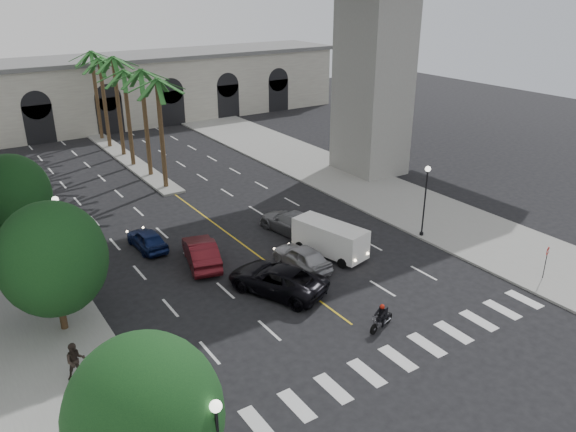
% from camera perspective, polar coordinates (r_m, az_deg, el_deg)
% --- Properties ---
extents(ground, '(140.00, 140.00, 0.00)m').
position_cam_1_polar(ground, '(29.69, 9.05, -12.63)').
color(ground, black).
rests_on(ground, ground).
extents(sidewalk_left, '(8.00, 100.00, 0.15)m').
position_cam_1_polar(sidewalk_left, '(36.63, -26.55, -7.52)').
color(sidewalk_left, gray).
rests_on(sidewalk_left, ground).
extents(sidewalk_right, '(8.00, 100.00, 0.15)m').
position_cam_1_polar(sidewalk_right, '(48.59, 10.42, 1.86)').
color(sidewalk_right, gray).
rests_on(sidewalk_right, ground).
extents(median, '(2.00, 24.00, 0.20)m').
position_cam_1_polar(median, '(60.38, -15.85, 5.51)').
color(median, gray).
rests_on(median, ground).
extents(pier_building, '(71.00, 10.50, 8.50)m').
position_cam_1_polar(pier_building, '(75.47, -20.42, 11.54)').
color(pier_building, beige).
rests_on(pier_building, ground).
extents(palm_a, '(3.20, 3.20, 10.30)m').
position_cam_1_polar(palm_a, '(49.14, -13.15, 12.80)').
color(palm_a, '#47331E').
rests_on(palm_a, ground).
extents(palm_b, '(3.20, 3.20, 10.60)m').
position_cam_1_polar(palm_b, '(52.85, -14.69, 13.62)').
color(palm_b, '#47331E').
rests_on(palm_b, ground).
extents(palm_c, '(3.20, 3.20, 10.10)m').
position_cam_1_polar(palm_c, '(56.58, -16.34, 13.54)').
color(palm_c, '#47331E').
rests_on(palm_c, ground).
extents(palm_d, '(3.20, 3.20, 10.90)m').
position_cam_1_polar(palm_d, '(60.38, -17.33, 14.66)').
color(palm_d, '#47331E').
rests_on(palm_d, ground).
extents(palm_e, '(3.20, 3.20, 10.40)m').
position_cam_1_polar(palm_e, '(64.18, -18.60, 14.52)').
color(palm_e, '#47331E').
rests_on(palm_e, ground).
extents(palm_f, '(3.20, 3.20, 10.70)m').
position_cam_1_polar(palm_f, '(68.06, -19.34, 15.06)').
color(palm_f, '#47331E').
rests_on(palm_f, ground).
extents(street_tree_near, '(5.20, 5.20, 6.89)m').
position_cam_1_polar(street_tree_near, '(19.81, -14.32, -19.17)').
color(street_tree_near, '#382616').
rests_on(street_tree_near, ground).
extents(street_tree_mid, '(5.44, 5.44, 7.21)m').
position_cam_1_polar(street_tree_mid, '(30.52, -22.81, -4.06)').
color(street_tree_mid, '#382616').
rests_on(street_tree_mid, ground).
extents(street_tree_far, '(5.04, 5.04, 6.68)m').
position_cam_1_polar(street_tree_far, '(41.73, -26.22, 1.93)').
color(street_tree_far, '#382616').
rests_on(street_tree_far, ground).
extents(lamp_post_left_far, '(0.40, 0.40, 5.35)m').
position_cam_1_polar(lamp_post_left_far, '(36.58, -22.14, -1.26)').
color(lamp_post_left_far, black).
rests_on(lamp_post_left_far, ground).
extents(lamp_post_right, '(0.40, 0.40, 5.35)m').
position_cam_1_polar(lamp_post_right, '(40.53, 13.78, 2.08)').
color(lamp_post_right, black).
rests_on(lamp_post_right, ground).
extents(traffic_signal_near, '(0.25, 0.18, 3.65)m').
position_cam_1_polar(traffic_signal_near, '(21.57, -9.91, -20.01)').
color(traffic_signal_near, black).
rests_on(traffic_signal_near, ground).
extents(traffic_signal_far, '(0.25, 0.18, 3.65)m').
position_cam_1_polar(traffic_signal_far, '(24.51, -13.88, -14.40)').
color(traffic_signal_far, black).
rests_on(traffic_signal_far, ground).
extents(motorcycle_rider, '(1.99, 0.72, 1.47)m').
position_cam_1_polar(motorcycle_rider, '(30.54, 9.55, -10.08)').
color(motorcycle_rider, black).
rests_on(motorcycle_rider, ground).
extents(car_a, '(2.08, 4.63, 1.54)m').
position_cam_1_polar(car_a, '(36.03, 1.43, -4.15)').
color(car_a, '#A3A2A7').
rests_on(car_a, ground).
extents(car_b, '(3.06, 5.45, 1.70)m').
position_cam_1_polar(car_b, '(36.84, -8.81, -3.66)').
color(car_b, '#521016').
rests_on(car_b, ground).
extents(car_c, '(5.06, 6.66, 1.68)m').
position_cam_1_polar(car_c, '(33.27, -1.14, -6.44)').
color(car_c, black).
rests_on(car_c, ground).
extents(car_d, '(3.02, 5.86, 1.63)m').
position_cam_1_polar(car_d, '(40.97, 0.36, -0.64)').
color(car_d, slate).
rests_on(car_d, ground).
extents(car_e, '(1.85, 4.23, 1.42)m').
position_cam_1_polar(car_e, '(39.75, -14.11, -2.30)').
color(car_e, '#111E50').
rests_on(car_e, ground).
extents(cargo_van, '(3.08, 5.51, 2.22)m').
position_cam_1_polar(cargo_van, '(37.57, 4.33, -2.25)').
color(cargo_van, white).
rests_on(cargo_van, ground).
extents(pedestrian_a, '(0.74, 0.58, 1.80)m').
position_cam_1_polar(pedestrian_a, '(26.75, -17.92, -15.27)').
color(pedestrian_a, black).
rests_on(pedestrian_a, sidewalk_left).
extents(pedestrian_b, '(0.96, 0.78, 1.84)m').
position_cam_1_polar(pedestrian_b, '(28.11, -20.78, -13.60)').
color(pedestrian_b, black).
rests_on(pedestrian_b, sidewalk_left).
extents(do_not_enter_sign, '(0.53, 0.20, 2.26)m').
position_cam_1_polar(do_not_enter_sign, '(37.61, 24.80, -3.72)').
color(do_not_enter_sign, black).
rests_on(do_not_enter_sign, ground).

